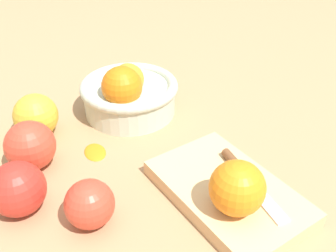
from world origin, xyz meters
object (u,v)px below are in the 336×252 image
at_px(bowl, 129,93).
at_px(orange_on_board, 238,187).
at_px(apple_front_center, 90,204).
at_px(apple_front_left, 30,146).
at_px(apple_front_left_2, 18,189).
at_px(knife, 244,174).
at_px(cutting_board, 227,192).
at_px(apple_front_left_3, 36,116).

distance_m(bowl, orange_on_board, 0.33).
bearing_deg(apple_front_center, bowl, 125.98).
bearing_deg(apple_front_left, apple_front_center, -4.99).
bearing_deg(apple_front_left_2, knife, 49.38).
xyz_separation_m(cutting_board, apple_front_left, (-0.28, -0.15, 0.03)).
bearing_deg(knife, bowl, 172.77).
relative_size(cutting_board, apple_front_center, 3.41).
bearing_deg(apple_front_left_3, knife, 19.25).
bearing_deg(knife, cutting_board, -100.04).
bearing_deg(apple_front_center, apple_front_left, 175.01).
bearing_deg(apple_front_left, orange_on_board, 21.17).
bearing_deg(knife, apple_front_left_2, -130.62).
relative_size(cutting_board, orange_on_board, 3.10).
height_order(bowl, apple_front_left, bowl).
bearing_deg(knife, apple_front_left_3, -160.75).
bearing_deg(apple_front_center, apple_front_left_3, 163.50).
height_order(cutting_board, orange_on_board, orange_on_board).
bearing_deg(apple_front_left_3, apple_front_left, -37.73).
relative_size(apple_front_left, apple_front_left_2, 1.03).
xyz_separation_m(orange_on_board, knife, (-0.03, 0.06, -0.03)).
height_order(bowl, apple_front_left_2, bowl).
xyz_separation_m(bowl, knife, (0.29, -0.04, -0.02)).
relative_size(knife, apple_front_left, 1.83).
relative_size(bowl, orange_on_board, 2.51).
bearing_deg(apple_front_center, knife, 58.79).
height_order(orange_on_board, knife, orange_on_board).
relative_size(orange_on_board, apple_front_left, 0.93).
xyz_separation_m(bowl, cutting_board, (0.28, -0.07, -0.03)).
bearing_deg(apple_front_left, knife, 32.46).
distance_m(bowl, apple_front_center, 0.29).
bearing_deg(orange_on_board, bowl, 162.72).
distance_m(bowl, apple_front_left_3, 0.18).
bearing_deg(apple_front_left, bowl, 90.59).
xyz_separation_m(cutting_board, apple_front_left_2, (-0.20, -0.21, 0.03)).
height_order(knife, apple_front_left_2, apple_front_left_2).
height_order(apple_front_center, apple_front_left_3, apple_front_left_3).
distance_m(orange_on_board, apple_front_center, 0.20).
relative_size(knife, apple_front_left_2, 1.88).
bearing_deg(apple_front_left_2, apple_front_left, 138.31).
xyz_separation_m(bowl, apple_front_center, (0.17, -0.23, -0.01)).
distance_m(apple_front_left, apple_front_center, 0.17).
xyz_separation_m(cutting_board, apple_front_center, (-0.11, -0.16, 0.02)).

